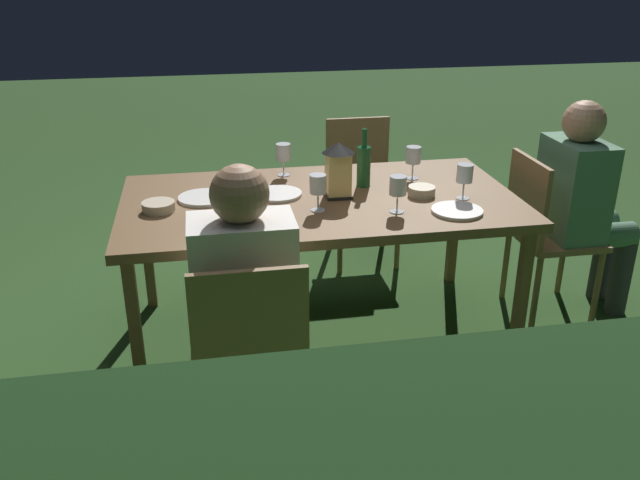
% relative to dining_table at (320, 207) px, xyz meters
% --- Properties ---
extents(ground_plane, '(16.00, 16.00, 0.00)m').
position_rel_dining_table_xyz_m(ground_plane, '(0.00, 0.00, -0.68)').
color(ground_plane, '#2D5123').
extents(dining_table, '(1.87, 1.01, 0.73)m').
position_rel_dining_table_xyz_m(dining_table, '(0.00, 0.00, 0.00)').
color(dining_table, brown).
rests_on(dining_table, ground).
extents(chair_side_left_a, '(0.42, 0.40, 0.87)m').
position_rel_dining_table_xyz_m(chair_side_left_a, '(-0.42, -0.90, -0.20)').
color(chair_side_left_a, brown).
rests_on(chair_side_left_a, ground).
extents(chair_side_right_b, '(0.42, 0.40, 0.87)m').
position_rel_dining_table_xyz_m(chair_side_right_b, '(0.42, 0.90, -0.20)').
color(chair_side_right_b, brown).
rests_on(chair_side_right_b, ground).
extents(person_in_cream, '(0.38, 0.47, 1.15)m').
position_rel_dining_table_xyz_m(person_in_cream, '(0.42, 0.70, -0.05)').
color(person_in_cream, white).
rests_on(person_in_cream, ground).
extents(chair_head_near, '(0.40, 0.42, 0.87)m').
position_rel_dining_table_xyz_m(chair_head_near, '(-1.18, 0.00, -0.20)').
color(chair_head_near, brown).
rests_on(chair_head_near, ground).
extents(person_in_green, '(0.48, 0.38, 1.15)m').
position_rel_dining_table_xyz_m(person_in_green, '(-1.38, 0.00, -0.05)').
color(person_in_green, '#4C7A5B').
rests_on(person_in_green, ground).
extents(lantern_centerpiece, '(0.15, 0.15, 0.27)m').
position_rel_dining_table_xyz_m(lantern_centerpiece, '(-0.09, 0.00, 0.20)').
color(lantern_centerpiece, black).
rests_on(lantern_centerpiece, dining_table).
extents(green_bottle_on_table, '(0.07, 0.07, 0.29)m').
position_rel_dining_table_xyz_m(green_bottle_on_table, '(-0.24, -0.13, 0.16)').
color(green_bottle_on_table, '#195128').
rests_on(green_bottle_on_table, dining_table).
extents(wine_glass_a, '(0.08, 0.08, 0.17)m').
position_rel_dining_table_xyz_m(wine_glass_a, '(-0.52, -0.20, 0.17)').
color(wine_glass_a, silver).
rests_on(wine_glass_a, dining_table).
extents(wine_glass_b, '(0.08, 0.08, 0.17)m').
position_rel_dining_table_xyz_m(wine_glass_b, '(-0.66, 0.13, 0.17)').
color(wine_glass_b, silver).
rests_on(wine_glass_b, dining_table).
extents(wine_glass_c, '(0.08, 0.08, 0.17)m').
position_rel_dining_table_xyz_m(wine_glass_c, '(-0.31, 0.25, 0.17)').
color(wine_glass_c, silver).
rests_on(wine_glass_c, dining_table).
extents(wine_glass_d, '(0.08, 0.08, 0.17)m').
position_rel_dining_table_xyz_m(wine_glass_d, '(0.04, 0.17, 0.17)').
color(wine_glass_d, silver).
rests_on(wine_glass_d, dining_table).
extents(wine_glass_e, '(0.08, 0.08, 0.17)m').
position_rel_dining_table_xyz_m(wine_glass_e, '(0.13, -0.37, 0.17)').
color(wine_glass_e, silver).
rests_on(wine_glass_e, dining_table).
extents(plate_a, '(0.23, 0.23, 0.01)m').
position_rel_dining_table_xyz_m(plate_a, '(0.19, -0.07, 0.06)').
color(plate_a, white).
rests_on(plate_a, dining_table).
extents(plate_b, '(0.24, 0.24, 0.01)m').
position_rel_dining_table_xyz_m(plate_b, '(0.54, -0.07, 0.06)').
color(plate_b, white).
rests_on(plate_b, dining_table).
extents(plate_c, '(0.23, 0.23, 0.01)m').
position_rel_dining_table_xyz_m(plate_c, '(-0.57, 0.30, 0.06)').
color(plate_c, white).
rests_on(plate_c, dining_table).
extents(bowl_olives, '(0.15, 0.15, 0.04)m').
position_rel_dining_table_xyz_m(bowl_olives, '(0.75, 0.05, 0.07)').
color(bowl_olives, '#BCAD8E').
rests_on(bowl_olives, dining_table).
extents(bowl_bread, '(0.13, 0.13, 0.04)m').
position_rel_dining_table_xyz_m(bowl_bread, '(0.36, 0.15, 0.07)').
color(bowl_bread, '#9E5138').
rests_on(bowl_bread, dining_table).
extents(bowl_salad, '(0.13, 0.13, 0.04)m').
position_rel_dining_table_xyz_m(bowl_salad, '(-0.49, 0.06, 0.07)').
color(bowl_salad, '#BCAD8E').
rests_on(bowl_salad, dining_table).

